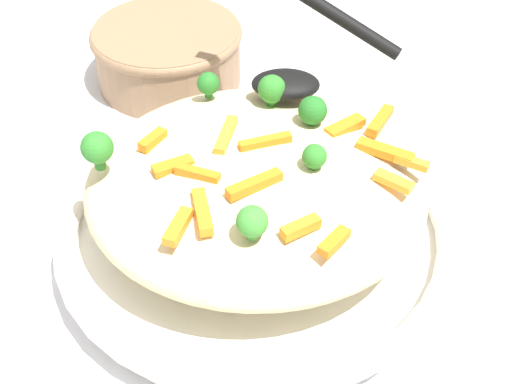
# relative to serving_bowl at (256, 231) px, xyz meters

# --- Properties ---
(ground_plane) EXTENTS (2.40, 2.40, 0.00)m
(ground_plane) POSITION_rel_serving_bowl_xyz_m (0.00, 0.00, -0.02)
(ground_plane) COLOR silver
(serving_bowl) EXTENTS (0.33, 0.33, 0.04)m
(serving_bowl) POSITION_rel_serving_bowl_xyz_m (0.00, 0.00, 0.00)
(serving_bowl) COLOR white
(serving_bowl) RESTS_ON ground_plane
(pasta_mound) EXTENTS (0.27, 0.25, 0.07)m
(pasta_mound) POSITION_rel_serving_bowl_xyz_m (0.00, 0.00, 0.05)
(pasta_mound) COLOR beige
(pasta_mound) RESTS_ON serving_bowl
(carrot_piece_0) EXTENTS (0.02, 0.04, 0.01)m
(carrot_piece_0) POSITION_rel_serving_bowl_xyz_m (-0.03, -0.07, 0.08)
(carrot_piece_0) COLOR orange
(carrot_piece_0) RESTS_ON pasta_mound
(carrot_piece_1) EXTENTS (0.04, 0.03, 0.01)m
(carrot_piece_1) POSITION_rel_serving_bowl_xyz_m (0.10, 0.01, 0.08)
(carrot_piece_1) COLOR orange
(carrot_piece_1) RESTS_ON pasta_mound
(carrot_piece_2) EXTENTS (0.03, 0.02, 0.01)m
(carrot_piece_2) POSITION_rel_serving_bowl_xyz_m (-0.06, -0.02, 0.08)
(carrot_piece_2) COLOR orange
(carrot_piece_2) RESTS_ON pasta_mound
(carrot_piece_3) EXTENTS (0.02, 0.04, 0.01)m
(carrot_piece_3) POSITION_rel_serving_bowl_xyz_m (-0.02, 0.01, 0.09)
(carrot_piece_3) COLOR orange
(carrot_piece_3) RESTS_ON pasta_mound
(carrot_piece_4) EXTENTS (0.02, 0.03, 0.01)m
(carrot_piece_4) POSITION_rel_serving_bowl_xyz_m (0.05, -0.09, 0.08)
(carrot_piece_4) COLOR orange
(carrot_piece_4) RESTS_ON pasta_mound
(carrot_piece_5) EXTENTS (0.03, 0.03, 0.01)m
(carrot_piece_5) POSITION_rel_serving_bowl_xyz_m (0.07, 0.04, 0.08)
(carrot_piece_5) COLOR orange
(carrot_piece_5) RESTS_ON pasta_mound
(carrot_piece_6) EXTENTS (0.03, 0.02, 0.01)m
(carrot_piece_6) POSITION_rel_serving_bowl_xyz_m (0.03, -0.08, 0.08)
(carrot_piece_6) COLOR orange
(carrot_piece_6) RESTS_ON pasta_mound
(carrot_piece_7) EXTENTS (0.02, 0.03, 0.01)m
(carrot_piece_7) POSITION_rel_serving_bowl_xyz_m (-0.05, -0.08, 0.08)
(carrot_piece_7) COLOR orange
(carrot_piece_7) RESTS_ON pasta_mound
(carrot_piece_8) EXTENTS (0.04, 0.02, 0.01)m
(carrot_piece_8) POSITION_rel_serving_bowl_xyz_m (0.01, 0.01, 0.09)
(carrot_piece_8) COLOR orange
(carrot_piece_8) RESTS_ON pasta_mound
(carrot_piece_9) EXTENTS (0.04, 0.03, 0.01)m
(carrot_piece_9) POSITION_rel_serving_bowl_xyz_m (0.02, 0.09, 0.08)
(carrot_piece_9) COLOR orange
(carrot_piece_9) RESTS_ON pasta_mound
(carrot_piece_10) EXTENTS (0.03, 0.02, 0.01)m
(carrot_piece_10) POSITION_rel_serving_bowl_xyz_m (0.10, -0.03, 0.08)
(carrot_piece_10) COLOR orange
(carrot_piece_10) RESTS_ON pasta_mound
(carrot_piece_11) EXTENTS (0.03, 0.04, 0.01)m
(carrot_piece_11) POSITION_rel_serving_bowl_xyz_m (0.10, 0.04, 0.08)
(carrot_piece_11) COLOR orange
(carrot_piece_11) RESTS_ON pasta_mound
(carrot_piece_12) EXTENTS (0.03, 0.02, 0.01)m
(carrot_piece_12) POSITION_rel_serving_bowl_xyz_m (-0.04, -0.03, 0.09)
(carrot_piece_12) COLOR orange
(carrot_piece_12) RESTS_ON pasta_mound
(carrot_piece_13) EXTENTS (0.04, 0.03, 0.01)m
(carrot_piece_13) POSITION_rel_serving_bowl_xyz_m (-0.00, -0.04, 0.09)
(carrot_piece_13) COLOR orange
(carrot_piece_13) RESTS_ON pasta_mound
(carrot_piece_14) EXTENTS (0.02, 0.03, 0.01)m
(carrot_piece_14) POSITION_rel_serving_bowl_xyz_m (-0.08, 0.01, 0.08)
(carrot_piece_14) COLOR orange
(carrot_piece_14) RESTS_ON pasta_mound
(carrot_piece_15) EXTENTS (0.03, 0.02, 0.01)m
(carrot_piece_15) POSITION_rel_serving_bowl_xyz_m (0.12, -0.01, 0.08)
(carrot_piece_15) COLOR orange
(carrot_piece_15) RESTS_ON pasta_mound
(broccoli_floret_0) EXTENTS (0.02, 0.02, 0.03)m
(broccoli_floret_0) POSITION_rel_serving_bowl_xyz_m (-0.00, -0.08, 0.09)
(broccoli_floret_0) COLOR #377928
(broccoli_floret_0) RESTS_ON pasta_mound
(broccoli_floret_1) EXTENTS (0.02, 0.02, 0.02)m
(broccoli_floret_1) POSITION_rel_serving_bowl_xyz_m (-0.04, 0.08, 0.09)
(broccoli_floret_1) COLOR #205B1C
(broccoli_floret_1) RESTS_ON pasta_mound
(broccoli_floret_2) EXTENTS (0.02, 0.02, 0.03)m
(broccoli_floret_2) POSITION_rel_serving_bowl_xyz_m (0.04, 0.04, 0.10)
(broccoli_floret_2) COLOR #205B1C
(broccoli_floret_2) RESTS_ON pasta_mound
(broccoli_floret_3) EXTENTS (0.02, 0.02, 0.03)m
(broccoli_floret_3) POSITION_rel_serving_bowl_xyz_m (-0.11, -0.02, 0.10)
(broccoli_floret_3) COLOR #296820
(broccoli_floret_3) RESTS_ON pasta_mound
(broccoli_floret_4) EXTENTS (0.02, 0.02, 0.02)m
(broccoli_floret_4) POSITION_rel_serving_bowl_xyz_m (0.04, -0.02, 0.09)
(broccoli_floret_4) COLOR #296820
(broccoli_floret_4) RESTS_ON pasta_mound
(broccoli_floret_5) EXTENTS (0.02, 0.02, 0.03)m
(broccoli_floret_5) POSITION_rel_serving_bowl_xyz_m (0.01, 0.06, 0.10)
(broccoli_floret_5) COLOR #296820
(broccoli_floret_5) RESTS_ON pasta_mound
(serving_spoon) EXTENTS (0.16, 0.12, 0.09)m
(serving_spoon) POSITION_rel_serving_bowl_xyz_m (0.03, 0.10, 0.11)
(serving_spoon) COLOR black
(serving_spoon) RESTS_ON pasta_mound
(companion_bowl) EXTENTS (0.16, 0.16, 0.06)m
(companion_bowl) POSITION_rel_serving_bowl_xyz_m (-0.10, 0.26, 0.02)
(companion_bowl) COLOR #8C6B4C
(companion_bowl) RESTS_ON ground_plane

